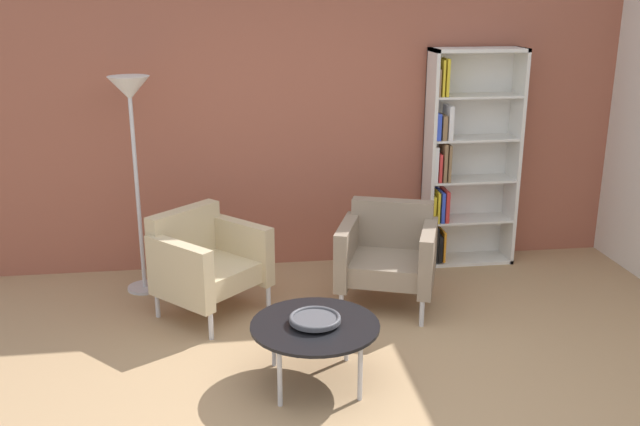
{
  "coord_description": "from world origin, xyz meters",
  "views": [
    {
      "loc": [
        -0.67,
        -3.6,
        2.35
      ],
      "look_at": [
        -0.07,
        0.84,
        0.95
      ],
      "focal_mm": 39.9,
      "sensor_mm": 36.0,
      "label": 1
    }
  ],
  "objects_px": {
    "decorative_bowl": "(315,319)",
    "armchair_near_window": "(206,261)",
    "coffee_table_low": "(315,328)",
    "floor_lamp_torchiere": "(131,115)",
    "armchair_spare_guest": "(388,253)",
    "bookshelf_tall": "(463,162)"
  },
  "relations": [
    {
      "from": "decorative_bowl",
      "to": "armchair_spare_guest",
      "type": "distance_m",
      "value": 1.31
    },
    {
      "from": "armchair_near_window",
      "to": "floor_lamp_torchiere",
      "type": "distance_m",
      "value": 1.27
    },
    {
      "from": "decorative_bowl",
      "to": "armchair_near_window",
      "type": "xyz_separation_m",
      "value": [
        -0.68,
        1.13,
        -0.02
      ]
    },
    {
      "from": "armchair_spare_guest",
      "to": "floor_lamp_torchiere",
      "type": "distance_m",
      "value": 2.25
    },
    {
      "from": "decorative_bowl",
      "to": "floor_lamp_torchiere",
      "type": "relative_size",
      "value": 0.18
    },
    {
      "from": "bookshelf_tall",
      "to": "decorative_bowl",
      "type": "bearing_deg",
      "value": -128.93
    },
    {
      "from": "decorative_bowl",
      "to": "armchair_near_window",
      "type": "distance_m",
      "value": 1.32
    },
    {
      "from": "coffee_table_low",
      "to": "armchair_spare_guest",
      "type": "bearing_deg",
      "value": 57.15
    },
    {
      "from": "armchair_near_window",
      "to": "coffee_table_low",
      "type": "bearing_deg",
      "value": -102.73
    },
    {
      "from": "armchair_spare_guest",
      "to": "floor_lamp_torchiere",
      "type": "relative_size",
      "value": 0.51
    },
    {
      "from": "coffee_table_low",
      "to": "armchair_spare_guest",
      "type": "xyz_separation_m",
      "value": [
        0.71,
        1.1,
        0.04
      ]
    },
    {
      "from": "decorative_bowl",
      "to": "armchair_near_window",
      "type": "relative_size",
      "value": 0.34
    },
    {
      "from": "bookshelf_tall",
      "to": "coffee_table_low",
      "type": "relative_size",
      "value": 2.37
    },
    {
      "from": "coffee_table_low",
      "to": "floor_lamp_torchiere",
      "type": "xyz_separation_m",
      "value": [
        -1.21,
        1.64,
        1.08
      ]
    },
    {
      "from": "coffee_table_low",
      "to": "floor_lamp_torchiere",
      "type": "relative_size",
      "value": 0.46
    },
    {
      "from": "bookshelf_tall",
      "to": "decorative_bowl",
      "type": "height_order",
      "value": "bookshelf_tall"
    },
    {
      "from": "floor_lamp_torchiere",
      "to": "bookshelf_tall",
      "type": "bearing_deg",
      "value": 5.95
    },
    {
      "from": "coffee_table_low",
      "to": "decorative_bowl",
      "type": "relative_size",
      "value": 2.5
    },
    {
      "from": "decorative_bowl",
      "to": "armchair_spare_guest",
      "type": "relative_size",
      "value": 0.36
    },
    {
      "from": "decorative_bowl",
      "to": "armchair_spare_guest",
      "type": "bearing_deg",
      "value": 57.15
    },
    {
      "from": "floor_lamp_torchiere",
      "to": "armchair_near_window",
      "type": "bearing_deg",
      "value": -44.11
    },
    {
      "from": "coffee_table_low",
      "to": "armchair_spare_guest",
      "type": "distance_m",
      "value": 1.31
    }
  ]
}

